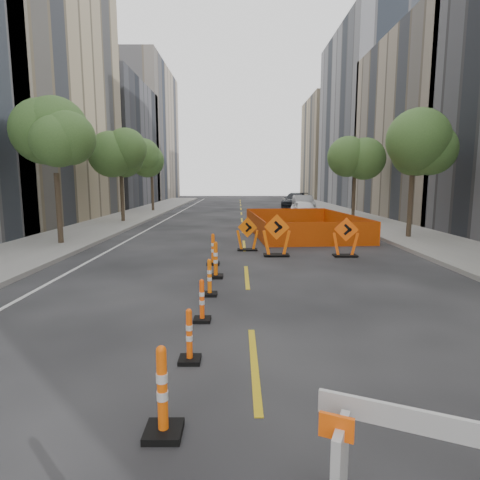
{
  "coord_description": "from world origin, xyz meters",
  "views": [
    {
      "loc": [
        -0.26,
        -8.17,
        2.98
      ],
      "look_at": [
        -0.21,
        4.41,
        1.1
      ],
      "focal_mm": 30.0,
      "sensor_mm": 36.0,
      "label": 1
    }
  ],
  "objects_px": {
    "channelizer_2": "(189,335)",
    "channelizer_4": "(210,277)",
    "chevron_sign_left": "(247,234)",
    "chevron_sign_center": "(277,235)",
    "chevron_sign_right": "(346,237)",
    "channelizer_1": "(162,391)",
    "parked_car_far": "(295,200)",
    "channelizer_3": "(202,300)",
    "channelizer_6": "(213,249)",
    "barricade_board": "(430,466)",
    "parked_car_mid": "(303,204)",
    "parked_car_near": "(304,210)",
    "channelizer_5": "(216,260)"
  },
  "relations": [
    {
      "from": "channelizer_2",
      "to": "barricade_board",
      "type": "distance_m",
      "value": 3.98
    },
    {
      "from": "channelizer_1",
      "to": "channelizer_3",
      "type": "distance_m",
      "value": 3.86
    },
    {
      "from": "channelizer_2",
      "to": "channelizer_5",
      "type": "height_order",
      "value": "channelizer_5"
    },
    {
      "from": "channelizer_3",
      "to": "channelizer_6",
      "type": "bearing_deg",
      "value": 91.27
    },
    {
      "from": "channelizer_1",
      "to": "channelizer_4",
      "type": "distance_m",
      "value": 5.79
    },
    {
      "from": "channelizer_1",
      "to": "parked_car_far",
      "type": "height_order",
      "value": "parked_car_far"
    },
    {
      "from": "channelizer_3",
      "to": "channelizer_4",
      "type": "relative_size",
      "value": 0.95
    },
    {
      "from": "channelizer_6",
      "to": "channelizer_1",
      "type": "bearing_deg",
      "value": -89.9
    },
    {
      "from": "channelizer_4",
      "to": "channelizer_3",
      "type": "bearing_deg",
      "value": -90.69
    },
    {
      "from": "channelizer_1",
      "to": "chevron_sign_left",
      "type": "xyz_separation_m",
      "value": [
        1.27,
        12.57,
        0.16
      ]
    },
    {
      "from": "channelizer_4",
      "to": "channelizer_6",
      "type": "relative_size",
      "value": 0.87
    },
    {
      "from": "channelizer_2",
      "to": "channelizer_4",
      "type": "relative_size",
      "value": 0.94
    },
    {
      "from": "channelizer_2",
      "to": "parked_car_near",
      "type": "xyz_separation_m",
      "value": [
        5.88,
        24.63,
        0.27
      ]
    },
    {
      "from": "chevron_sign_center",
      "to": "chevron_sign_right",
      "type": "height_order",
      "value": "chevron_sign_center"
    },
    {
      "from": "chevron_sign_right",
      "to": "parked_car_near",
      "type": "xyz_separation_m",
      "value": [
        0.87,
        15.39,
        -0.05
      ]
    },
    {
      "from": "chevron_sign_left",
      "to": "parked_car_mid",
      "type": "height_order",
      "value": "parked_car_mid"
    },
    {
      "from": "parked_car_mid",
      "to": "channelizer_5",
      "type": "bearing_deg",
      "value": -103.53
    },
    {
      "from": "chevron_sign_left",
      "to": "channelizer_6",
      "type": "bearing_deg",
      "value": -94.41
    },
    {
      "from": "chevron_sign_left",
      "to": "chevron_sign_right",
      "type": "distance_m",
      "value": 4.07
    },
    {
      "from": "channelizer_1",
      "to": "chevron_sign_center",
      "type": "bearing_deg",
      "value": 78.05
    },
    {
      "from": "channelizer_4",
      "to": "barricade_board",
      "type": "bearing_deg",
      "value": -70.75
    },
    {
      "from": "chevron_sign_center",
      "to": "channelizer_1",
      "type": "bearing_deg",
      "value": -85.82
    },
    {
      "from": "channelizer_2",
      "to": "barricade_board",
      "type": "bearing_deg",
      "value": -51.27
    },
    {
      "from": "channelizer_4",
      "to": "chevron_sign_left",
      "type": "bearing_deg",
      "value": 80.51
    },
    {
      "from": "channelizer_3",
      "to": "parked_car_far",
      "type": "distance_m",
      "value": 35.77
    },
    {
      "from": "channelizer_3",
      "to": "parked_car_far",
      "type": "relative_size",
      "value": 0.16
    },
    {
      "from": "chevron_sign_right",
      "to": "parked_car_far",
      "type": "bearing_deg",
      "value": 98.43
    },
    {
      "from": "channelizer_6",
      "to": "barricade_board",
      "type": "relative_size",
      "value": 0.56
    },
    {
      "from": "channelizer_4",
      "to": "parked_car_far",
      "type": "xyz_separation_m",
      "value": [
        6.9,
        33.16,
        0.33
      ]
    },
    {
      "from": "channelizer_6",
      "to": "parked_car_far",
      "type": "bearing_deg",
      "value": 76.48
    },
    {
      "from": "channelizer_3",
      "to": "parked_car_near",
      "type": "relative_size",
      "value": 0.22
    },
    {
      "from": "channelizer_5",
      "to": "chevron_sign_left",
      "type": "relative_size",
      "value": 0.79
    },
    {
      "from": "chevron_sign_right",
      "to": "channelizer_4",
      "type": "bearing_deg",
      "value": -120.25
    },
    {
      "from": "channelizer_3",
      "to": "barricade_board",
      "type": "relative_size",
      "value": 0.46
    },
    {
      "from": "channelizer_6",
      "to": "barricade_board",
      "type": "distance_m",
      "value": 11.13
    },
    {
      "from": "channelizer_3",
      "to": "channelizer_5",
      "type": "relative_size",
      "value": 0.81
    },
    {
      "from": "parked_car_near",
      "to": "channelizer_5",
      "type": "bearing_deg",
      "value": -109.14
    },
    {
      "from": "chevron_sign_left",
      "to": "parked_car_near",
      "type": "xyz_separation_m",
      "value": [
        4.69,
        13.99,
        0.01
      ]
    },
    {
      "from": "chevron_sign_right",
      "to": "parked_car_mid",
      "type": "height_order",
      "value": "parked_car_mid"
    },
    {
      "from": "channelizer_3",
      "to": "channelizer_2",
      "type": "bearing_deg",
      "value": -91.0
    },
    {
      "from": "channelizer_6",
      "to": "parked_car_mid",
      "type": "xyz_separation_m",
      "value": [
        6.95,
        23.47,
        0.24
      ]
    },
    {
      "from": "barricade_board",
      "to": "parked_car_mid",
      "type": "bearing_deg",
      "value": 106.68
    },
    {
      "from": "channelizer_6",
      "to": "barricade_board",
      "type": "bearing_deg",
      "value": -76.58
    },
    {
      "from": "channelizer_2",
      "to": "parked_car_mid",
      "type": "height_order",
      "value": "parked_car_mid"
    },
    {
      "from": "channelizer_6",
      "to": "barricade_board",
      "type": "xyz_separation_m",
      "value": [
        2.58,
        -10.82,
        -0.06
      ]
    },
    {
      "from": "channelizer_3",
      "to": "channelizer_6",
      "type": "distance_m",
      "value": 5.79
    },
    {
      "from": "chevron_sign_right",
      "to": "channelizer_5",
      "type": "bearing_deg",
      "value": -132.49
    },
    {
      "from": "channelizer_1",
      "to": "channelizer_4",
      "type": "xyz_separation_m",
      "value": [
        0.13,
        5.79,
        -0.07
      ]
    },
    {
      "from": "channelizer_4",
      "to": "parked_car_near",
      "type": "xyz_separation_m",
      "value": [
        5.83,
        20.77,
        0.24
      ]
    },
    {
      "from": "channelizer_1",
      "to": "parked_car_mid",
      "type": "height_order",
      "value": "parked_car_mid"
    }
  ]
}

